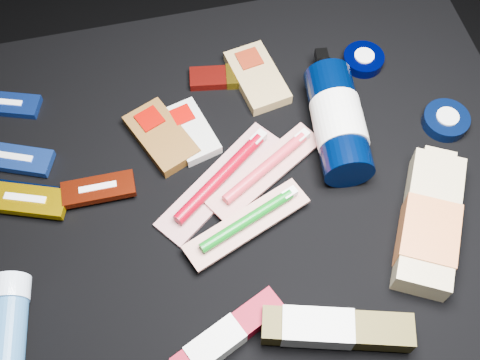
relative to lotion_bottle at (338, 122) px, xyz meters
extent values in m
plane|color=black|center=(-0.19, -0.07, -0.44)|extent=(3.00, 3.00, 0.00)
cube|color=black|center=(-0.19, -0.07, -0.24)|extent=(0.98, 0.78, 0.40)
cube|color=navy|center=(-0.52, 0.18, -0.03)|extent=(0.12, 0.08, 0.01)
cube|color=white|center=(-0.52, 0.18, -0.03)|extent=(0.06, 0.03, 0.01)
cube|color=#1B40A4|center=(-0.51, 0.07, -0.03)|extent=(0.13, 0.09, 0.01)
cube|color=beige|center=(-0.51, 0.07, -0.03)|extent=(0.06, 0.03, 0.02)
cube|color=black|center=(-0.51, -0.01, -0.03)|extent=(0.14, 0.09, 0.01)
cube|color=white|center=(-0.51, -0.01, -0.03)|extent=(0.07, 0.03, 0.02)
cube|color=#C19300|center=(-0.50, -0.02, -0.02)|extent=(0.13, 0.09, 0.01)
cube|color=silver|center=(-0.50, -0.02, -0.02)|extent=(0.06, 0.03, 0.02)
cube|color=#681707|center=(-0.39, -0.02, -0.02)|extent=(0.11, 0.04, 0.01)
cube|color=silver|center=(-0.39, -0.02, -0.02)|extent=(0.06, 0.01, 0.01)
cube|color=brown|center=(-0.28, 0.05, -0.03)|extent=(0.11, 0.15, 0.02)
cube|color=#740400|center=(-0.29, 0.09, -0.03)|extent=(0.05, 0.05, 0.02)
cube|color=#B8B9B2|center=(-0.23, 0.05, -0.03)|extent=(0.09, 0.12, 0.02)
cube|color=#800300|center=(-0.24, 0.08, -0.03)|extent=(0.04, 0.04, 0.02)
cube|color=#9A7F4C|center=(-0.10, 0.14, -0.03)|extent=(0.09, 0.14, 0.02)
cube|color=maroon|center=(-0.10, 0.17, -0.03)|extent=(0.05, 0.05, 0.02)
cube|color=maroon|center=(-0.14, 0.15, -0.03)|extent=(0.14, 0.06, 0.01)
cube|color=#9D7C15|center=(-0.12, 0.15, -0.03)|extent=(0.06, 0.05, 0.02)
cylinder|color=black|center=(0.00, 0.00, 0.00)|extent=(0.10, 0.20, 0.08)
cylinder|color=silver|center=(0.00, -0.01, 0.00)|extent=(0.09, 0.09, 0.08)
cylinder|color=black|center=(0.01, 0.11, 0.00)|extent=(0.03, 0.03, 0.03)
cube|color=black|center=(0.02, 0.13, -0.01)|extent=(0.02, 0.04, 0.02)
cylinder|color=black|center=(0.09, 0.13, -0.03)|extent=(0.07, 0.07, 0.02)
cylinder|color=silver|center=(0.09, 0.13, -0.03)|extent=(0.03, 0.03, 0.02)
cylinder|color=black|center=(0.18, -0.02, -0.03)|extent=(0.08, 0.08, 0.02)
cylinder|color=beige|center=(0.18, -0.02, -0.03)|extent=(0.04, 0.04, 0.02)
cube|color=tan|center=(0.08, -0.19, -0.02)|extent=(0.17, 0.23, 0.04)
cube|color=#C36A35|center=(0.07, -0.21, -0.02)|extent=(0.12, 0.13, 0.05)
cube|color=tan|center=(0.14, -0.09, -0.02)|extent=(0.05, 0.04, 0.03)
cylinder|color=#295A8C|center=(-0.53, -0.22, -0.02)|extent=(0.06, 0.10, 0.05)
cylinder|color=silver|center=(-0.52, -0.16, -0.01)|extent=(0.06, 0.04, 0.05)
cube|color=silver|center=(-0.20, -0.05, -0.04)|extent=(0.23, 0.19, 0.01)
cylinder|color=maroon|center=(-0.20, -0.05, -0.02)|extent=(0.16, 0.13, 0.02)
cube|color=beige|center=(-0.13, 0.01, -0.02)|extent=(0.03, 0.03, 0.01)
cube|color=silver|center=(-0.13, -0.05, -0.03)|extent=(0.21, 0.15, 0.01)
cylinder|color=#BD2937|center=(-0.13, -0.05, -0.02)|extent=(0.15, 0.10, 0.02)
cube|color=silver|center=(-0.06, 0.00, -0.02)|extent=(0.03, 0.02, 0.01)
cube|color=silver|center=(-0.18, -0.13, -0.02)|extent=(0.20, 0.12, 0.01)
cylinder|color=#046010|center=(-0.18, -0.13, -0.01)|extent=(0.15, 0.07, 0.02)
cube|color=white|center=(-0.11, -0.10, -0.01)|extent=(0.03, 0.02, 0.01)
cube|color=maroon|center=(-0.24, -0.28, -0.02)|extent=(0.17, 0.10, 0.03)
cube|color=silver|center=(-0.26, -0.29, -0.02)|extent=(0.09, 0.07, 0.03)
cube|color=#3F3510|center=(-0.10, -0.31, -0.02)|extent=(0.21, 0.10, 0.04)
cube|color=beige|center=(-0.12, -0.30, -0.01)|extent=(0.10, 0.07, 0.04)
camera|label=1|loc=(-0.27, -0.49, 0.79)|focal=45.00mm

